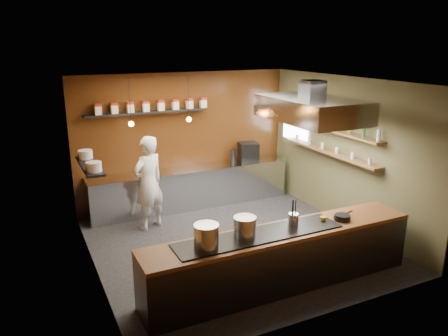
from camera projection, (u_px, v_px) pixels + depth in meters
floor at (234, 244)px, 8.17m from camera, size 5.00×5.00×0.00m
back_wall at (185, 139)px, 9.92m from camera, size 5.00×0.00×5.00m
left_wall at (90, 186)px, 6.72m from camera, size 0.00×5.00×5.00m
right_wall at (345, 152)px, 8.78m from camera, size 0.00×5.00×5.00m
ceiling at (235, 81)px, 7.33m from camera, size 5.00×5.00×0.00m
window_pane at (296, 119)px, 10.12m from camera, size 0.00×1.00×1.00m
prep_counter at (191, 187)px, 9.92m from camera, size 4.60×0.65×0.90m
pass_counter at (281, 258)px, 6.65m from camera, size 4.40×0.72×0.94m
tin_shelf at (147, 112)px, 9.23m from camera, size 2.60×0.26×0.04m
plate_shelf at (90, 166)px, 7.64m from camera, size 0.30×1.40×0.04m
bottle_shelf_upper at (331, 130)px, 8.86m from camera, size 0.26×2.80×0.04m
bottle_shelf_lower at (329, 152)px, 8.99m from camera, size 0.26×2.80×0.04m
extractor_hood at (311, 109)px, 7.66m from camera, size 1.20×2.00×0.72m
pendant_left at (131, 121)px, 8.46m from camera, size 0.10×0.10×0.95m
pendant_right at (189, 117)px, 8.96m from camera, size 0.10×0.10×0.95m
storage_tins at (153, 106)px, 9.25m from camera, size 2.43×0.13×0.22m
plate_stacks at (89, 160)px, 7.61m from camera, size 0.26×1.16×0.16m
bottles at (331, 123)px, 8.82m from camera, size 0.06×2.66×0.24m
wine_glasses at (330, 148)px, 8.97m from camera, size 0.07×2.37×0.13m
stockpot_large at (206, 236)px, 5.91m from camera, size 0.44×0.44×0.34m
stockpot_small at (245, 227)px, 6.23m from camera, size 0.35×0.35×0.31m
utensil_crock at (293, 220)px, 6.62m from camera, size 0.20×0.20×0.20m
frying_pan at (342, 217)px, 6.92m from camera, size 0.42×0.26×0.07m
butter_jar at (323, 219)px, 6.85m from camera, size 0.10×0.10×0.08m
espresso_machine at (248, 152)px, 10.40m from camera, size 0.51×0.49×0.43m
chef at (149, 183)px, 8.63m from camera, size 0.82×0.69×1.90m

